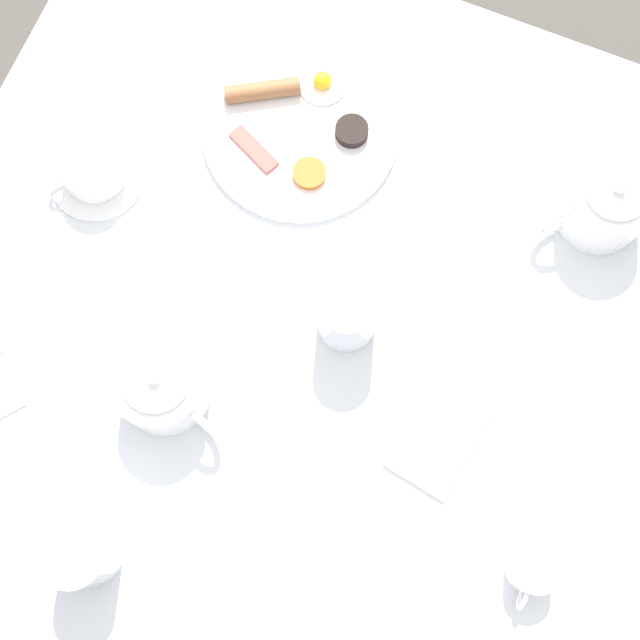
{
  "coord_description": "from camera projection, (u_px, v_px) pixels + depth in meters",
  "views": [
    {
      "loc": [
        0.27,
        0.11,
        1.9
      ],
      "look_at": [
        0.0,
        0.0,
        0.73
      ],
      "focal_mm": 50.0,
      "sensor_mm": 36.0,
      "label": 1
    }
  ],
  "objects": [
    {
      "name": "ground_plane",
      "position": [
        320.0,
        402.0,
        1.92
      ],
      "size": [
        8.0,
        8.0,
        0.0
      ],
      "primitive_type": "plane",
      "color": "#4C4742"
    },
    {
      "name": "table",
      "position": [
        320.0,
        333.0,
        1.29
      ],
      "size": [
        1.1,
        1.15,
        0.71
      ],
      "color": "silver",
      "rests_on": "ground_plane"
    },
    {
      "name": "breakfast_plate",
      "position": [
        300.0,
        126.0,
        1.29
      ],
      "size": [
        0.29,
        0.29,
        0.04
      ],
      "color": "white",
      "rests_on": "table"
    },
    {
      "name": "teapot_near",
      "position": [
        606.0,
        204.0,
        1.22
      ],
      "size": [
        0.15,
        0.16,
        0.12
      ],
      "rotation": [
        0.0,
        0.0,
        2.3
      ],
      "color": "white",
      "rests_on": "table"
    },
    {
      "name": "teapot_far",
      "position": [
        162.0,
        387.0,
        1.16
      ],
      "size": [
        0.12,
        0.2,
        0.12
      ],
      "rotation": [
        0.0,
        0.0,
        4.39
      ],
      "color": "white",
      "rests_on": "table"
    },
    {
      "name": "teacup_with_saucer_left",
      "position": [
        92.0,
        170.0,
        1.26
      ],
      "size": [
        0.14,
        0.14,
        0.06
      ],
      "color": "white",
      "rests_on": "table"
    },
    {
      "name": "water_glass_tall",
      "position": [
        82.0,
        555.0,
        1.1
      ],
      "size": [
        0.08,
        0.08,
        0.11
      ],
      "color": "white",
      "rests_on": "table"
    },
    {
      "name": "water_glass_short",
      "position": [
        348.0,
        314.0,
        1.17
      ],
      "size": [
        0.08,
        0.08,
        0.11
      ],
      "color": "white",
      "rests_on": "table"
    },
    {
      "name": "creamer_jug",
      "position": [
        532.0,
        570.0,
        1.12
      ],
      "size": [
        0.08,
        0.06,
        0.06
      ],
      "color": "white",
      "rests_on": "table"
    },
    {
      "name": "napkin_folded",
      "position": [
        440.0,
        436.0,
        1.19
      ],
      "size": [
        0.16,
        0.12,
        0.01
      ],
      "rotation": [
        0.0,
        0.0,
        2.98
      ],
      "color": "white",
      "rests_on": "table"
    },
    {
      "name": "knife_by_plate",
      "position": [
        4.0,
        283.0,
        1.24
      ],
      "size": [
        0.19,
        0.09,
        0.0
      ],
      "rotation": [
        0.0,
        0.0,
        1.97
      ],
      "color": "silver",
      "rests_on": "table"
    }
  ]
}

